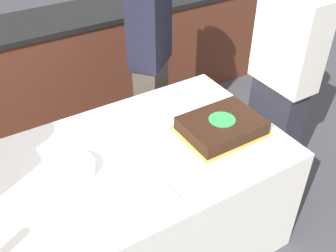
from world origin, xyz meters
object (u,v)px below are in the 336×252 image
object	(u,v)px
cake	(221,126)
person_seated_right	(281,84)
person_cutting_cake	(150,59)
plate_stack	(72,168)

from	to	relation	value
cake	person_seated_right	xyz separation A→B (m)	(0.51, 0.08, 0.07)
cake	person_cutting_cake	world-z (taller)	person_cutting_cake
person_cutting_cake	cake	bearing A→B (deg)	50.28
person_cutting_cake	person_seated_right	xyz separation A→B (m)	(0.51, -0.71, 0.01)
cake	plate_stack	size ratio (longest dim) A/B	2.03
plate_stack	cake	bearing A→B (deg)	-8.24
cake	plate_stack	bearing A→B (deg)	171.76
plate_stack	person_cutting_cake	world-z (taller)	person_cutting_cake
person_cutting_cake	person_seated_right	world-z (taller)	person_seated_right
person_seated_right	person_cutting_cake	bearing A→B (deg)	-144.04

